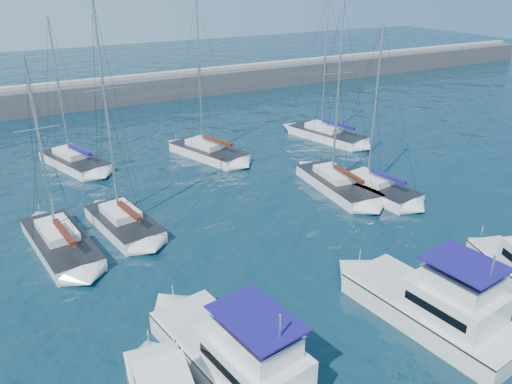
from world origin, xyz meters
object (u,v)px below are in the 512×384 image
sailboat_back_b (208,152)px  sailboat_back_c (327,135)px  motor_yacht_stbd_inner (439,308)px  sailboat_back_a (74,161)px  sailboat_mid_a (61,243)px  motor_yacht_port_inner (243,364)px  sailboat_mid_e (374,188)px  sailboat_mid_b (124,222)px  sailboat_mid_d (337,184)px

sailboat_back_b → sailboat_back_c: sailboat_back_b is taller
motor_yacht_stbd_inner → sailboat_back_a: 34.98m
motor_yacht_stbd_inner → sailboat_mid_a: size_ratio=0.75×
motor_yacht_port_inner → sailboat_back_a: sailboat_back_a is taller
sailboat_mid_e → sailboat_mid_a: bearing=165.0°
motor_yacht_port_inner → sailboat_back_b: bearing=60.1°
sailboat_mid_b → sailboat_back_b: sailboat_mid_b is taller
motor_yacht_port_inner → sailboat_back_b: (10.61, 27.94, -0.61)m
motor_yacht_stbd_inner → sailboat_back_b: size_ratio=0.64×
sailboat_back_c → sailboat_mid_b: bearing=-173.4°
sailboat_mid_b → sailboat_back_c: 26.83m
motor_yacht_stbd_inner → sailboat_back_c: sailboat_back_c is taller
sailboat_mid_d → sailboat_back_c: size_ratio=1.02×
motor_yacht_stbd_inner → sailboat_mid_a: bearing=125.1°
sailboat_mid_b → sailboat_mid_d: sailboat_mid_b is taller
sailboat_mid_b → sailboat_mid_d: (17.60, -1.59, -0.03)m
sailboat_mid_b → sailboat_back_c: size_ratio=1.06×
motor_yacht_port_inner → sailboat_back_a: bearing=83.5°
sailboat_mid_b → sailboat_mid_e: sailboat_mid_b is taller
sailboat_mid_a → sailboat_mid_e: size_ratio=0.94×
sailboat_mid_a → sailboat_back_b: sailboat_back_b is taller
sailboat_mid_d → sailboat_back_b: (-6.25, 12.58, 0.00)m
sailboat_mid_b → sailboat_back_a: size_ratio=1.15×
motor_yacht_stbd_inner → sailboat_back_c: bearing=57.2°
sailboat_mid_a → sailboat_back_c: sailboat_back_c is taller
sailboat_mid_e → sailboat_back_c: bearing=61.0°
motor_yacht_port_inner → sailboat_mid_b: 16.98m
sailboat_mid_a → sailboat_back_b: 19.65m
sailboat_mid_d → sailboat_mid_b: bearing=179.4°
sailboat_mid_e → sailboat_back_c: size_ratio=0.91×
sailboat_back_a → sailboat_back_b: bearing=-35.0°
motor_yacht_stbd_inner → sailboat_mid_a: sailboat_mid_a is taller
sailboat_mid_e → sailboat_back_a: sailboat_back_a is taller
sailboat_mid_a → sailboat_mid_e: sailboat_mid_e is taller
sailboat_back_b → sailboat_back_c: 13.63m
sailboat_mid_e → sailboat_back_a: size_ratio=0.99×
sailboat_back_a → sailboat_mid_e: bearing=-60.3°
motor_yacht_stbd_inner → sailboat_mid_e: 16.69m
sailboat_mid_d → sailboat_mid_e: size_ratio=1.12×
sailboat_mid_d → motor_yacht_stbd_inner: bearing=-105.9°
sailboat_mid_b → sailboat_back_a: (-0.72, 14.59, -0.04)m
motor_yacht_port_inner → sailboat_mid_d: (16.86, 15.36, -0.61)m
motor_yacht_port_inner → sailboat_mid_a: sailboat_mid_a is taller
sailboat_mid_b → sailboat_mid_e: 20.05m
motor_yacht_stbd_inner → sailboat_back_a: (-12.11, 32.82, -0.62)m
motor_yacht_port_inner → sailboat_mid_d: bearing=33.2°
sailboat_back_b → sailboat_mid_d: bearing=-82.5°
sailboat_mid_e → motor_yacht_port_inner: bearing=-153.2°
sailboat_mid_a → sailboat_mid_b: bearing=3.0°
sailboat_mid_b → motor_yacht_port_inner: bearing=-96.6°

